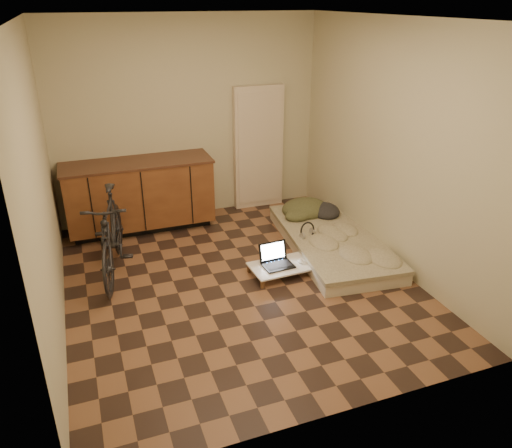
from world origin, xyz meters
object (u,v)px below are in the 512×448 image
object	(u,v)px
lap_desk	(281,267)
laptop	(276,260)
futon	(332,241)
bicycle	(111,230)

from	to	relation	value
lap_desk	laptop	world-z (taller)	laptop
futon	laptop	bearing A→B (deg)	-153.60
laptop	lap_desk	bearing A→B (deg)	-57.32
bicycle	lap_desk	distance (m)	1.85
bicycle	futon	xyz separation A→B (m)	(2.50, -0.31, -0.42)
futon	bicycle	bearing A→B (deg)	179.06
futon	lap_desk	distance (m)	0.90
futon	laptop	xyz separation A→B (m)	(-0.86, -0.32, 0.07)
bicycle	lap_desk	bearing A→B (deg)	-10.51
bicycle	laptop	distance (m)	1.79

